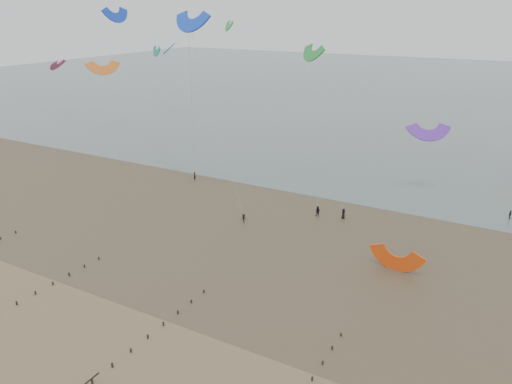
% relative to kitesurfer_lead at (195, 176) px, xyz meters
% --- Properties ---
extents(ground, '(500.00, 500.00, 0.00)m').
position_rel_kitesurfer_lead_xyz_m(ground, '(22.59, -47.06, -0.85)').
color(ground, brown).
rests_on(ground, ground).
extents(sea_and_shore, '(500.00, 665.00, 0.03)m').
position_rel_kitesurfer_lead_xyz_m(sea_and_shore, '(18.52, -12.66, -0.84)').
color(sea_and_shore, '#475654').
rests_on(sea_and_shore, ground).
extents(kitesurfer_lead, '(0.73, 0.61, 1.70)m').
position_rel_kitesurfer_lead_xyz_m(kitesurfer_lead, '(0.00, 0.00, 0.00)').
color(kitesurfer_lead, black).
rests_on(kitesurfer_lead, ground).
extents(kitesurfers, '(93.08, 24.89, 1.86)m').
position_rel_kitesurfer_lead_xyz_m(kitesurfers, '(55.64, 0.38, 0.03)').
color(kitesurfers, black).
rests_on(kitesurfers, ground).
extents(grounded_kite, '(6.91, 5.65, 3.53)m').
position_rel_kitesurfer_lead_xyz_m(grounded_kite, '(45.96, -17.60, -0.85)').
color(grounded_kite, '#EC480E').
rests_on(grounded_kite, ground).
extents(kites_airborne, '(206.00, 119.62, 40.12)m').
position_rel_kitesurfer_lead_xyz_m(kites_airborne, '(8.80, 41.97, 21.99)').
color(kites_airborne, '#A11B48').
rests_on(kites_airborne, ground).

